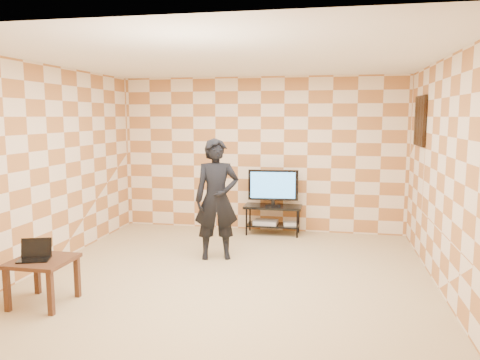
% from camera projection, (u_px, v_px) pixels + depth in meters
% --- Properties ---
extents(floor, '(5.00, 5.00, 0.00)m').
position_uv_depth(floor, '(231.00, 275.00, 5.98)').
color(floor, tan).
rests_on(floor, ground).
extents(wall_back, '(5.00, 0.02, 2.70)m').
position_uv_depth(wall_back, '(261.00, 154.00, 8.23)').
color(wall_back, beige).
rests_on(wall_back, ground).
extents(wall_front, '(5.00, 0.02, 2.70)m').
position_uv_depth(wall_front, '(158.00, 210.00, 3.36)').
color(wall_front, beige).
rests_on(wall_front, ground).
extents(wall_left, '(0.02, 5.00, 2.70)m').
position_uv_depth(wall_left, '(49.00, 166.00, 6.27)').
color(wall_left, beige).
rests_on(wall_left, ground).
extents(wall_right, '(0.02, 5.00, 2.70)m').
position_uv_depth(wall_right, '(445.00, 175.00, 5.32)').
color(wall_right, beige).
rests_on(wall_right, ground).
extents(ceiling, '(5.00, 5.00, 0.02)m').
position_uv_depth(ceiling, '(230.00, 59.00, 5.61)').
color(ceiling, white).
rests_on(ceiling, wall_back).
extents(wall_art, '(0.04, 0.72, 0.72)m').
position_uv_depth(wall_art, '(420.00, 121.00, 6.75)').
color(wall_art, black).
rests_on(wall_art, wall_right).
extents(tv_stand, '(0.98, 0.44, 0.50)m').
position_uv_depth(tv_stand, '(273.00, 213.00, 8.02)').
color(tv_stand, black).
rests_on(tv_stand, floor).
extents(tv, '(0.85, 0.18, 0.62)m').
position_uv_depth(tv, '(273.00, 186.00, 7.95)').
color(tv, black).
rests_on(tv, tv_stand).
extents(dvd_player, '(0.41, 0.30, 0.07)m').
position_uv_depth(dvd_player, '(266.00, 222.00, 8.05)').
color(dvd_player, '#B6B6B9').
rests_on(dvd_player, tv_stand).
extents(game_console, '(0.27, 0.21, 0.05)m').
position_uv_depth(game_console, '(291.00, 224.00, 7.97)').
color(game_console, silver).
rests_on(game_console, tv_stand).
extents(side_table, '(0.61, 0.61, 0.50)m').
position_uv_depth(side_table, '(43.00, 267.00, 5.01)').
color(side_table, '#392310').
rests_on(side_table, floor).
extents(laptop, '(0.38, 0.34, 0.21)m').
position_uv_depth(laptop, '(35.00, 255.00, 5.00)').
color(laptop, black).
rests_on(laptop, side_table).
extents(person, '(0.71, 0.57, 1.71)m').
position_uv_depth(person, '(217.00, 199.00, 6.60)').
color(person, black).
rests_on(person, floor).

